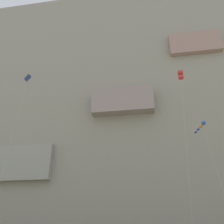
% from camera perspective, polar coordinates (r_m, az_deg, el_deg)
% --- Properties ---
extents(cliff_face, '(180.00, 28.89, 70.32)m').
position_cam_1_polar(cliff_face, '(73.05, 3.79, 1.05)').
color(cliff_face, gray).
rests_on(cliff_face, ground).
extents(kite_diamond_mid_left, '(1.83, 2.24, 30.48)m').
position_cam_1_polar(kite_diamond_mid_left, '(51.39, -19.67, 6.14)').
color(kite_diamond_mid_left, navy).
rests_on(kite_diamond_mid_left, ground).
extents(kite_windsock_front_field, '(2.43, 5.98, 18.47)m').
position_cam_1_polar(kite_windsock_front_field, '(44.44, 20.32, -3.16)').
color(kite_windsock_front_field, blue).
rests_on(kite_windsock_front_field, ground).
extents(kite_box_high_left, '(2.86, 6.41, 28.07)m').
position_cam_1_polar(kite_box_high_left, '(46.14, 15.94, 8.33)').
color(kite_box_high_left, red).
rests_on(kite_box_high_left, ground).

